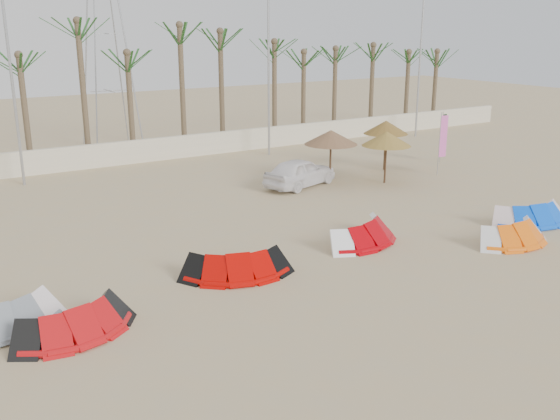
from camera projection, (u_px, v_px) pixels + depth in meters
ground at (395, 307)px, 17.31m from camera, size 120.00×120.00×0.00m
boundary_wall at (129, 152)px, 34.99m from camera, size 60.00×0.30×1.30m
palm_line at (124, 45)px, 34.90m from camera, size 52.00×4.00×7.70m
lamp_b at (11, 64)px, 28.87m from camera, size 1.25×0.14×11.00m
lamp_c at (269, 56)px, 36.00m from camera, size 1.25×0.14×11.00m
lamp_d at (421, 52)px, 42.11m from camera, size 1.25×0.14×11.00m
pylon at (114, 145)px, 40.56m from camera, size 3.00×3.00×14.00m
kite_red_left at (72, 317)px, 15.80m from camera, size 3.43×2.11×0.90m
kite_red_mid at (232, 261)px, 19.51m from camera, size 3.73×2.40×0.90m
kite_red_right at (358, 230)px, 22.48m from camera, size 3.73×2.41×0.90m
kite_orange at (508, 231)px, 22.38m from camera, size 3.12×1.59×0.90m
kite_blue at (526, 212)px, 24.69m from camera, size 3.69×2.11×0.90m
parasol_left at (331, 137)px, 30.31m from camera, size 2.62×2.62×2.63m
parasol_mid at (387, 139)px, 30.26m from camera, size 2.42×2.42×2.57m
parasol_right at (386, 127)px, 33.03m from camera, size 2.37×2.37×2.66m
flag_pink at (442, 138)px, 31.98m from camera, size 0.45×0.10×3.28m
flag_green at (444, 132)px, 35.05m from camera, size 0.44×0.13×2.88m
car at (300, 172)px, 30.05m from camera, size 4.39×2.80×1.39m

